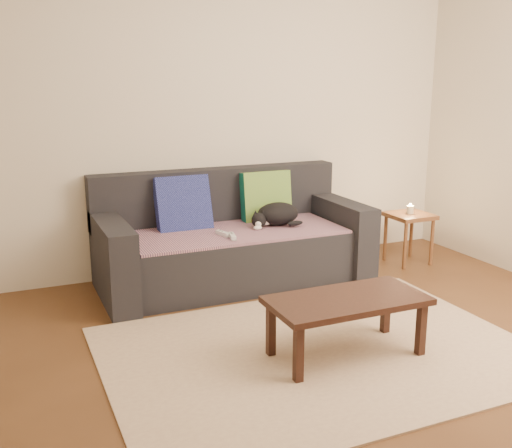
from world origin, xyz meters
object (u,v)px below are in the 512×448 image
cat (276,214)px  coffee_table (347,305)px  side_table (409,222)px  wii_remote_a (232,236)px  wii_remote_b (223,234)px  sofa (232,244)px

cat → coffee_table: size_ratio=0.51×
cat → side_table: bearing=18.8°
cat → wii_remote_a: 0.53m
cat → side_table: 1.25m
cat → wii_remote_b: bearing=-141.1°
side_table → coffee_table: size_ratio=0.48×
wii_remote_a → wii_remote_b: bearing=32.1°
coffee_table → wii_remote_b: bearing=101.3°
cat → wii_remote_b: cat is taller
coffee_table → sofa: bearing=94.5°
cat → coffee_table: bearing=-75.7°
cat → side_table: size_ratio=1.06×
side_table → cat: bearing=175.0°
wii_remote_a → side_table: bearing=-73.6°
cat → sofa: bearing=-165.2°
side_table → coffee_table: 2.01m
wii_remote_a → side_table: 1.72m
side_table → wii_remote_b: bearing=-179.1°
sofa → coffee_table: 1.53m
wii_remote_b → coffee_table: (0.26, -1.33, -0.13)m
wii_remote_b → coffee_table: wii_remote_b is taller
wii_remote_b → coffee_table: 1.36m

